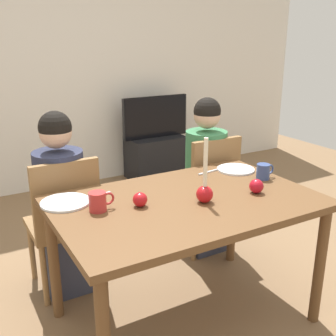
% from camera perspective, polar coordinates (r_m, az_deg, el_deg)
% --- Properties ---
extents(ground_plane, '(7.68, 7.68, 0.00)m').
position_cam_1_polar(ground_plane, '(2.58, 2.35, -20.00)').
color(ground_plane, brown).
extents(back_wall, '(6.40, 0.10, 2.60)m').
position_cam_1_polar(back_wall, '(4.46, -15.98, 13.69)').
color(back_wall, silver).
rests_on(back_wall, ground).
extents(dining_table, '(1.40, 0.90, 0.75)m').
position_cam_1_polar(dining_table, '(2.23, 2.57, -6.37)').
color(dining_table, brown).
rests_on(dining_table, ground).
extents(chair_left, '(0.40, 0.40, 0.90)m').
position_cam_1_polar(chair_left, '(2.62, -14.24, -6.76)').
color(chair_left, olive).
rests_on(chair_left, ground).
extents(chair_right, '(0.40, 0.40, 0.90)m').
position_cam_1_polar(chair_right, '(3.05, 5.52, -2.69)').
color(chair_right, olive).
rests_on(chair_right, ground).
extents(person_left_child, '(0.30, 0.30, 1.17)m').
position_cam_1_polar(person_left_child, '(2.63, -14.53, -5.35)').
color(person_left_child, '#33384C').
rests_on(person_left_child, ground).
extents(person_right_child, '(0.30, 0.30, 1.17)m').
position_cam_1_polar(person_right_child, '(3.05, 5.20, -1.49)').
color(person_right_child, '#33384C').
rests_on(person_right_child, ground).
extents(tv_stand, '(0.64, 0.40, 0.48)m').
position_cam_1_polar(tv_stand, '(4.74, -1.70, 1.52)').
color(tv_stand, black).
rests_on(tv_stand, ground).
extents(tv, '(0.79, 0.05, 0.46)m').
position_cam_1_polar(tv, '(4.63, -1.76, 7.12)').
color(tv, black).
rests_on(tv, tv_stand).
extents(candle_centerpiece, '(0.09, 0.09, 0.35)m').
position_cam_1_polar(candle_centerpiece, '(2.14, 5.13, -3.02)').
color(candle_centerpiece, red).
rests_on(candle_centerpiece, dining_table).
extents(plate_left, '(0.26, 0.26, 0.01)m').
position_cam_1_polar(plate_left, '(2.21, -14.07, -4.64)').
color(plate_left, silver).
rests_on(plate_left, dining_table).
extents(plate_right, '(0.24, 0.24, 0.01)m').
position_cam_1_polar(plate_right, '(2.69, 9.40, -0.18)').
color(plate_right, silver).
rests_on(plate_right, dining_table).
extents(mug_left, '(0.13, 0.09, 0.10)m').
position_cam_1_polar(mug_left, '(2.07, -9.68, -4.60)').
color(mug_left, '#B72D2D').
rests_on(mug_left, dining_table).
extents(mug_right, '(0.12, 0.08, 0.09)m').
position_cam_1_polar(mug_right, '(2.55, 13.15, -0.47)').
color(mug_right, '#33477F').
rests_on(mug_right, dining_table).
extents(fork_left, '(0.18, 0.05, 0.01)m').
position_cam_1_polar(fork_left, '(2.26, -9.91, -3.87)').
color(fork_left, silver).
rests_on(fork_left, dining_table).
extents(fork_right, '(0.18, 0.04, 0.01)m').
position_cam_1_polar(fork_right, '(2.63, 5.73, -0.53)').
color(fork_right, silver).
rests_on(fork_right, dining_table).
extents(apple_near_candle, '(0.08, 0.08, 0.08)m').
position_cam_1_polar(apple_near_candle, '(2.32, 12.19, -2.48)').
color(apple_near_candle, '#B31220').
rests_on(apple_near_candle, dining_table).
extents(apple_by_left_plate, '(0.08, 0.08, 0.08)m').
position_cam_1_polar(apple_by_left_plate, '(2.10, -3.91, -4.40)').
color(apple_by_left_plate, red).
rests_on(apple_by_left_plate, dining_table).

